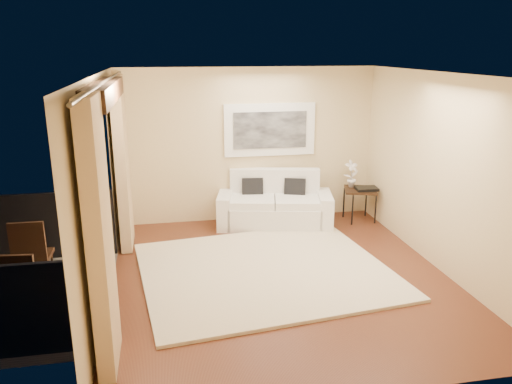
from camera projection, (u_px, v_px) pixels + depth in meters
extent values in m
plane|color=#5E2E1B|center=(281.00, 277.00, 6.81)|extent=(5.00, 5.00, 0.00)
plane|color=white|center=(284.00, 74.00, 6.06)|extent=(5.00, 5.00, 0.00)
plane|color=beige|center=(249.00, 145.00, 8.79)|extent=(4.50, 0.00, 4.50)
plane|color=beige|center=(354.00, 259.00, 4.08)|extent=(4.50, 0.00, 4.50)
plane|color=beige|center=(442.00, 173.00, 6.84)|extent=(0.00, 5.00, 5.00)
plane|color=beige|center=(114.00, 158.00, 7.78)|extent=(0.00, 2.70, 2.70)
plane|color=beige|center=(79.00, 248.00, 4.29)|extent=(0.00, 2.70, 2.70)
plane|color=beige|center=(92.00, 89.00, 5.70)|extent=(0.00, 2.40, 2.40)
cube|color=black|center=(104.00, 92.00, 5.73)|extent=(0.28, 2.40, 0.22)
cube|color=#605B56|center=(37.00, 302.00, 6.27)|extent=(1.80, 2.60, 0.12)
cube|color=black|center=(52.00, 226.00, 7.31)|extent=(1.80, 0.06, 1.00)
cube|color=black|center=(1.00, 313.00, 4.91)|extent=(1.80, 0.06, 1.00)
cube|color=#D3B282|center=(122.00, 164.00, 7.53)|extent=(0.16, 0.75, 2.62)
cube|color=#D3B282|center=(100.00, 238.00, 4.60)|extent=(0.16, 0.75, 2.62)
cylinder|color=#4C473F|center=(105.00, 82.00, 5.70)|extent=(0.04, 4.80, 0.04)
cube|color=white|center=(270.00, 130.00, 8.76)|extent=(1.62, 0.05, 0.92)
cube|color=black|center=(270.00, 130.00, 8.72)|extent=(1.30, 0.02, 0.64)
cube|color=beige|center=(265.00, 270.00, 6.96)|extent=(3.66, 3.28, 0.04)
cube|color=white|center=(275.00, 215.00, 8.73)|extent=(1.73, 1.15, 0.39)
cube|color=white|center=(275.00, 190.00, 8.94)|extent=(1.60, 0.53, 0.77)
cube|color=white|center=(225.00, 209.00, 8.72)|extent=(0.39, 0.87, 0.58)
cube|color=white|center=(324.00, 210.00, 8.68)|extent=(0.39, 0.87, 0.58)
cube|color=white|center=(253.00, 201.00, 8.64)|extent=(0.89, 0.89, 0.13)
cube|color=white|center=(297.00, 201.00, 8.62)|extent=(0.89, 0.89, 0.13)
cube|color=black|center=(253.00, 188.00, 8.80)|extent=(0.39, 0.22, 0.38)
cube|color=black|center=(295.00, 189.00, 8.78)|extent=(0.41, 0.28, 0.38)
cube|color=black|center=(360.00, 190.00, 8.88)|extent=(0.67, 0.67, 0.04)
cylinder|color=black|center=(352.00, 210.00, 8.72)|extent=(0.03, 0.03, 0.55)
cylinder|color=black|center=(376.00, 209.00, 8.80)|extent=(0.03, 0.03, 0.55)
cylinder|color=black|center=(344.00, 203.00, 9.13)|extent=(0.03, 0.03, 0.55)
cylinder|color=black|center=(366.00, 201.00, 9.21)|extent=(0.03, 0.03, 0.55)
cube|color=black|center=(367.00, 189.00, 8.80)|extent=(0.40, 0.31, 0.05)
imported|color=white|center=(352.00, 174.00, 8.92)|extent=(0.29, 0.23, 0.49)
cylinder|color=black|center=(6.00, 283.00, 5.93)|extent=(0.04, 0.04, 0.62)
cube|color=black|center=(34.00, 256.00, 6.37)|extent=(0.42, 0.42, 0.05)
cube|color=black|center=(28.00, 243.00, 6.13)|extent=(0.42, 0.06, 0.55)
cylinder|color=black|center=(53.00, 266.00, 6.63)|extent=(0.03, 0.03, 0.43)
cylinder|color=black|center=(26.00, 268.00, 6.57)|extent=(0.03, 0.03, 0.43)
cylinder|color=black|center=(47.00, 277.00, 6.31)|extent=(0.03, 0.03, 0.43)
cylinder|color=black|center=(19.00, 279.00, 6.25)|extent=(0.03, 0.03, 0.43)
cube|color=black|center=(13.00, 306.00, 5.19)|extent=(0.44, 0.44, 0.05)
cube|color=black|center=(16.00, 278.00, 5.30)|extent=(0.40, 0.09, 0.52)
cylinder|color=black|center=(26.00, 332.00, 5.11)|extent=(0.03, 0.03, 0.41)
cylinder|color=black|center=(6.00, 317.00, 5.40)|extent=(0.03, 0.03, 0.41)
cylinder|color=black|center=(37.00, 316.00, 5.42)|extent=(0.03, 0.03, 0.41)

